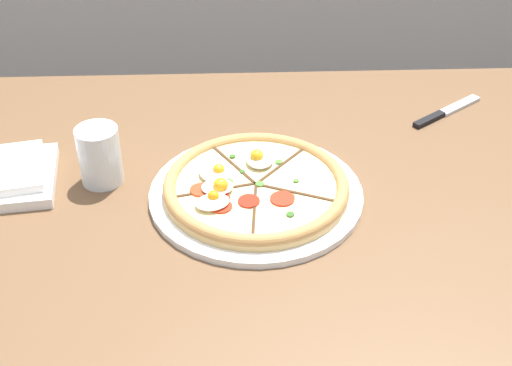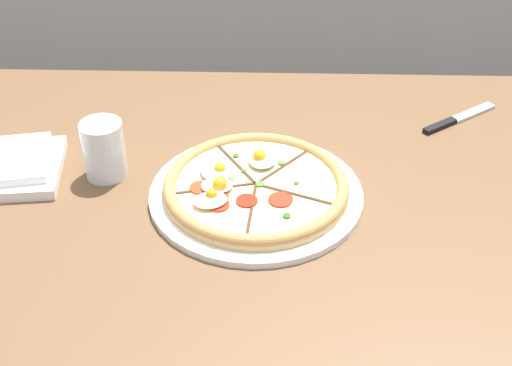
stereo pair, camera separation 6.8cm
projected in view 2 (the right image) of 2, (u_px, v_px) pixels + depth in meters
dining_table at (248, 239)px, 1.26m from camera, size 1.58×0.97×0.74m
pizza at (255, 188)px, 1.22m from camera, size 0.37×0.37×0.05m
napkin_folded at (1, 167)px, 1.27m from camera, size 0.23×0.20×0.04m
knife_main at (458, 118)px, 1.43m from camera, size 0.17×0.13×0.01m
water_glass at (104, 153)px, 1.26m from camera, size 0.07×0.07×0.11m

